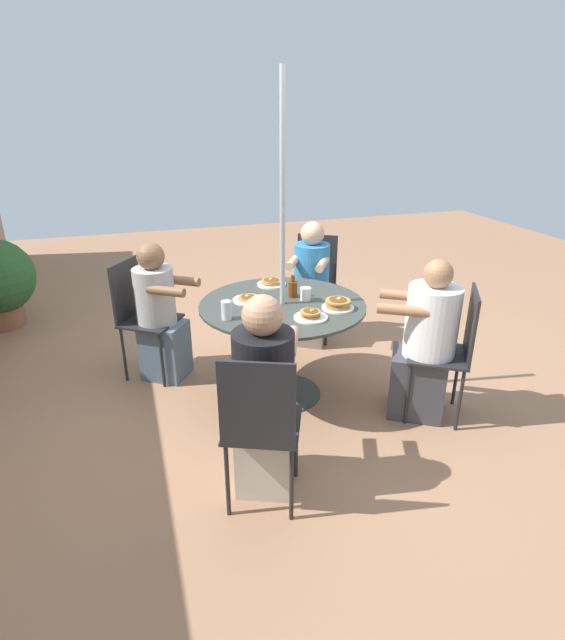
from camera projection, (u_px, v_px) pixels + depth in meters
ground_plane at (283, 393)px, 3.88m from camera, size 12.00×12.00×0.00m
patio_table at (283, 325)px, 3.65m from camera, size 1.20×1.20×0.75m
umbrella_pole at (283, 250)px, 3.43m from camera, size 0.04×0.04×2.29m
patio_chair_north at (451, 346)px, 3.40m from camera, size 0.55×0.55×0.96m
diner_north at (424, 347)px, 3.45m from camera, size 0.56×0.61×1.15m
patio_chair_east at (314, 280)px, 4.72m from camera, size 0.55×0.55×0.96m
diner_east at (311, 288)px, 4.58m from camera, size 0.55×0.51×1.13m
patio_chair_south at (140, 311)px, 3.98m from camera, size 0.56×0.56×0.96m
diner_south at (160, 317)px, 3.95m from camera, size 0.50×0.54×1.12m
patio_chair_west at (260, 422)px, 2.58m from camera, size 0.53×0.53×0.96m
diner_west at (265, 404)px, 2.73m from camera, size 0.55×0.48×1.20m
pancake_plate_a at (338, 305)px, 3.48m from camera, size 0.23×0.23×0.08m
pancake_plate_b at (248, 299)px, 3.62m from camera, size 0.23×0.23×0.04m
pancake_plate_c at (272, 283)px, 3.94m from camera, size 0.23×0.23×0.06m
pancake_plate_d at (311, 315)px, 3.32m from camera, size 0.23×0.23×0.07m
syrup_bottle at (293, 288)px, 3.69m from camera, size 0.09×0.07×0.17m
coffee_cup at (306, 294)px, 3.63m from camera, size 0.08×0.08×0.09m
drinking_glass_a at (226, 310)px, 3.29m from camera, size 0.07×0.07×0.13m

